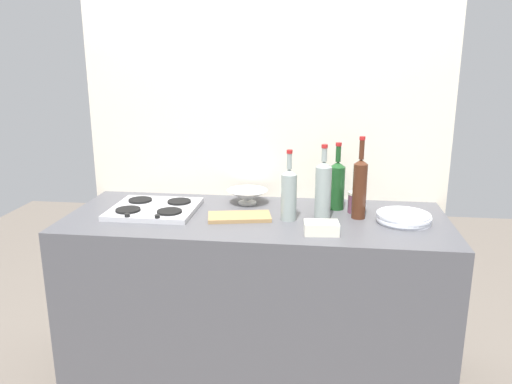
% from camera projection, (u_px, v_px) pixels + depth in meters
% --- Properties ---
extents(ground_plane, '(6.00, 6.00, 0.00)m').
position_uv_depth(ground_plane, '(256.00, 381.00, 2.64)').
color(ground_plane, '#6B6056').
rests_on(ground_plane, ground).
extents(counter_block, '(1.80, 0.70, 0.90)m').
position_uv_depth(counter_block, '(256.00, 302.00, 2.52)').
color(counter_block, '#4C4C51').
rests_on(counter_block, ground).
extents(backsplash_panel, '(1.90, 0.06, 2.35)m').
position_uv_depth(backsplash_panel, '(265.00, 145.00, 2.69)').
color(backsplash_panel, beige).
rests_on(backsplash_panel, ground).
extents(stovetop_hob, '(0.41, 0.38, 0.04)m').
position_uv_depth(stovetop_hob, '(154.00, 208.00, 2.48)').
color(stovetop_hob, '#B2B2B7').
rests_on(stovetop_hob, counter_block).
extents(plate_stack, '(0.25, 0.25, 0.04)m').
position_uv_depth(plate_stack, '(404.00, 218.00, 2.31)').
color(plate_stack, white).
rests_on(plate_stack, counter_block).
extents(wine_bottle_leftmost, '(0.06, 0.06, 0.39)m').
position_uv_depth(wine_bottle_leftmost, '(360.00, 187.00, 2.34)').
color(wine_bottle_leftmost, '#472314').
rests_on(wine_bottle_leftmost, counter_block).
extents(wine_bottle_mid_left, '(0.07, 0.07, 0.33)m').
position_uv_depth(wine_bottle_mid_left, '(289.00, 193.00, 2.32)').
color(wine_bottle_mid_left, gray).
rests_on(wine_bottle_mid_left, counter_block).
extents(wine_bottle_mid_right, '(0.08, 0.08, 0.33)m').
position_uv_depth(wine_bottle_mid_right, '(337.00, 184.00, 2.49)').
color(wine_bottle_mid_right, '#19471E').
rests_on(wine_bottle_mid_right, counter_block).
extents(wine_bottle_rightmost, '(0.07, 0.07, 0.35)m').
position_uv_depth(wine_bottle_rightmost, '(323.00, 189.00, 2.32)').
color(wine_bottle_rightmost, gray).
rests_on(wine_bottle_rightmost, counter_block).
extents(mixing_bowl, '(0.21, 0.21, 0.07)m').
position_uv_depth(mixing_bowl, '(247.00, 196.00, 2.60)').
color(mixing_bowl, white).
rests_on(mixing_bowl, counter_block).
extents(butter_dish, '(0.15, 0.11, 0.05)m').
position_uv_depth(butter_dish, '(321.00, 228.00, 2.16)').
color(butter_dish, silver).
rests_on(butter_dish, counter_block).
extents(condiment_jar_front, '(0.07, 0.07, 0.10)m').
position_uv_depth(condiment_jar_front, '(355.00, 202.00, 2.45)').
color(condiment_jar_front, '#66384C').
rests_on(condiment_jar_front, counter_block).
extents(cutting_board, '(0.31, 0.20, 0.02)m').
position_uv_depth(cutting_board, '(239.00, 217.00, 2.36)').
color(cutting_board, '#9E7A4C').
rests_on(cutting_board, counter_block).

